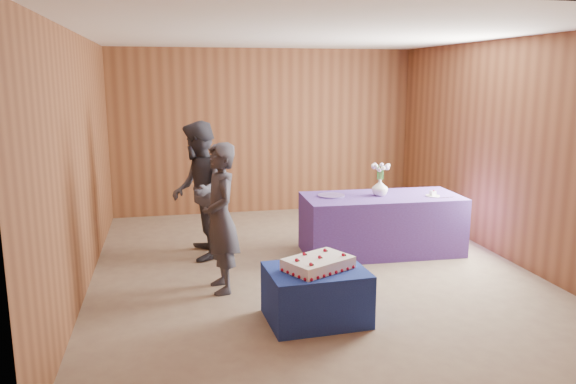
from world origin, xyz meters
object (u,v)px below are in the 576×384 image
object	(u,v)px
serving_table	(381,224)
guest_right	(199,191)
vase	(380,187)
cake_table	(316,295)
sheet_cake	(318,263)
guest_left	(220,218)

from	to	relation	value
serving_table	guest_right	bearing A→B (deg)	175.07
vase	guest_right	size ratio (longest dim) A/B	0.12
serving_table	guest_right	world-z (taller)	guest_right
vase	serving_table	bearing A→B (deg)	-32.24
cake_table	guest_right	distance (m)	2.39
sheet_cake	guest_left	distance (m)	1.26
cake_table	guest_right	size ratio (longest dim) A/B	0.52
serving_table	sheet_cake	size ratio (longest dim) A/B	2.71
sheet_cake	serving_table	bearing A→B (deg)	26.48
vase	guest_right	bearing A→B (deg)	173.49
sheet_cake	vase	size ratio (longest dim) A/B	3.48
vase	guest_left	world-z (taller)	guest_left
sheet_cake	cake_table	bearing A→B (deg)	138.10
sheet_cake	guest_right	size ratio (longest dim) A/B	0.43
cake_table	vase	distance (m)	2.36
vase	guest_left	xyz separation A→B (m)	(-2.12, -0.91, -0.06)
serving_table	sheet_cake	world-z (taller)	serving_table
serving_table	guest_right	size ratio (longest dim) A/B	1.17
serving_table	vase	world-z (taller)	vase
guest_left	vase	bearing A→B (deg)	105.89
cake_table	guest_left	size ratio (longest dim) A/B	0.57
cake_table	serving_table	world-z (taller)	serving_table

